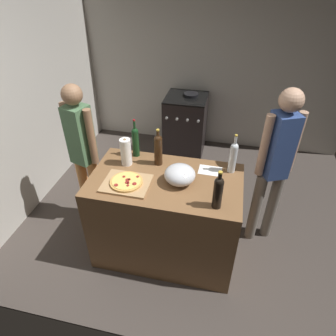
{
  "coord_description": "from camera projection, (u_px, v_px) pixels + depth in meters",
  "views": [
    {
      "loc": [
        0.4,
        -1.35,
        2.53
      ],
      "look_at": [
        -0.07,
        0.74,
        0.99
      ],
      "focal_mm": 31.56,
      "sensor_mm": 36.0,
      "label": 1
    }
  ],
  "objects": [
    {
      "name": "person_in_red",
      "position": [
        275.0,
        163.0,
        2.73
      ],
      "size": [
        0.35,
        0.27,
        1.69
      ],
      "color": "slate",
      "rests_on": "ground_plane"
    },
    {
      "name": "wine_bottle_dark",
      "position": [
        158.0,
        149.0,
        2.69
      ],
      "size": [
        0.08,
        0.08,
        0.36
      ],
      "color": "#331E0F",
      "rests_on": "counter"
    },
    {
      "name": "pizza",
      "position": [
        126.0,
        182.0,
        2.52
      ],
      "size": [
        0.28,
        0.28,
        0.03
      ],
      "color": "tan",
      "rests_on": "cutting_board"
    },
    {
      "name": "cutting_board",
      "position": [
        127.0,
        183.0,
        2.53
      ],
      "size": [
        0.4,
        0.32,
        0.02
      ],
      "primitive_type": "cube",
      "color": "tan",
      "rests_on": "counter"
    },
    {
      "name": "ground_plane",
      "position": [
        186.0,
        198.0,
        3.81
      ],
      "size": [
        4.19,
        3.58,
        0.02
      ],
      "primitive_type": "cube",
      "color": "#3F3833"
    },
    {
      "name": "paper_towel_roll",
      "position": [
        126.0,
        152.0,
        2.71
      ],
      "size": [
        0.1,
        0.1,
        0.27
      ],
      "color": "white",
      "rests_on": "counter"
    },
    {
      "name": "recipe_sheet",
      "position": [
        210.0,
        171.0,
        2.7
      ],
      "size": [
        0.21,
        0.15,
        0.0
      ],
      "primitive_type": "cube",
      "rotation": [
        0.0,
        0.0,
        -0.02
      ],
      "color": "white",
      "rests_on": "counter"
    },
    {
      "name": "counter",
      "position": [
        166.0,
        217.0,
        2.87
      ],
      "size": [
        1.35,
        0.77,
        0.94
      ],
      "primitive_type": "cube",
      "color": "brown",
      "rests_on": "ground_plane"
    },
    {
      "name": "wine_bottle_green",
      "position": [
        233.0,
        156.0,
        2.6
      ],
      "size": [
        0.07,
        0.07,
        0.38
      ],
      "color": "silver",
      "rests_on": "counter"
    },
    {
      "name": "wine_bottle_clear",
      "position": [
        218.0,
        191.0,
        2.22
      ],
      "size": [
        0.08,
        0.08,
        0.34
      ],
      "color": "black",
      "rests_on": "counter"
    },
    {
      "name": "wine_bottle_amber",
      "position": [
        135.0,
        141.0,
        2.81
      ],
      "size": [
        0.07,
        0.07,
        0.39
      ],
      "color": "#143819",
      "rests_on": "counter"
    },
    {
      "name": "kitchen_wall_rear",
      "position": [
        207.0,
        61.0,
        4.26
      ],
      "size": [
        4.19,
        0.1,
        2.6
      ],
      "primitive_type": "cube",
      "color": "#BCB7AD",
      "rests_on": "ground_plane"
    },
    {
      "name": "stove",
      "position": [
        185.0,
        125.0,
        4.48
      ],
      "size": [
        0.6,
        0.61,
        0.93
      ],
      "color": "black",
      "rests_on": "ground_plane"
    },
    {
      "name": "mixing_bowl",
      "position": [
        180.0,
        175.0,
        2.51
      ],
      "size": [
        0.27,
        0.27,
        0.16
      ],
      "color": "#B2B2B7",
      "rests_on": "counter"
    },
    {
      "name": "person_in_stripes",
      "position": [
        83.0,
        150.0,
        3.0
      ],
      "size": [
        0.36,
        0.25,
        1.62
      ],
      "color": "#D88C4C",
      "rests_on": "ground_plane"
    },
    {
      "name": "kitchen_wall_left",
      "position": [
        31.0,
        89.0,
        3.37
      ],
      "size": [
        0.1,
        3.58,
        2.6
      ],
      "primitive_type": "cube",
      "color": "#BCB7AD",
      "rests_on": "ground_plane"
    }
  ]
}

